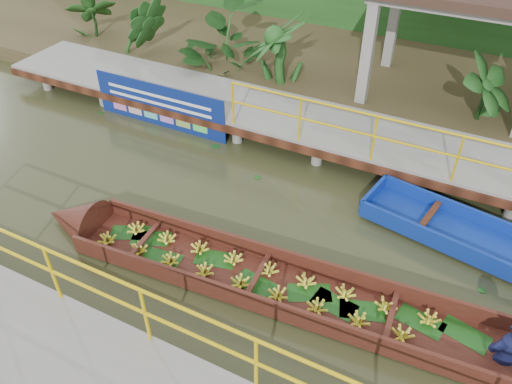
% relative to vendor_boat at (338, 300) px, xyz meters
% --- Properties ---
extents(ground, '(80.00, 80.00, 0.00)m').
position_rel_vendor_boat_xyz_m(ground, '(-2.77, 0.93, -0.23)').
color(ground, '#2D3118').
rests_on(ground, ground).
extents(land_strip, '(30.00, 8.00, 0.45)m').
position_rel_vendor_boat_xyz_m(land_strip, '(-2.77, 8.43, -0.01)').
color(land_strip, '#372F1B').
rests_on(land_strip, ground).
extents(far_dock, '(16.00, 2.06, 1.66)m').
position_rel_vendor_boat_xyz_m(far_dock, '(-2.75, 4.36, 0.24)').
color(far_dock, gray).
rests_on(far_dock, ground).
extents(pavilion, '(4.40, 3.00, 3.00)m').
position_rel_vendor_boat_xyz_m(pavilion, '(0.23, 7.23, 2.58)').
color(pavilion, gray).
rests_on(pavilion, ground).
extents(vendor_boat, '(10.83, 1.82, 2.23)m').
position_rel_vendor_boat_xyz_m(vendor_boat, '(0.00, 0.00, 0.00)').
color(vendor_boat, '#33150E').
rests_on(vendor_boat, ground).
extents(blue_banner, '(3.63, 0.04, 1.13)m').
position_rel_vendor_boat_xyz_m(blue_banner, '(-5.77, 3.41, 0.32)').
color(blue_banner, navy).
rests_on(blue_banner, ground).
extents(tropical_plants, '(14.53, 1.53, 1.91)m').
position_rel_vendor_boat_xyz_m(tropical_plants, '(-4.10, 6.23, 1.17)').
color(tropical_plants, '#183E13').
rests_on(tropical_plants, ground).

